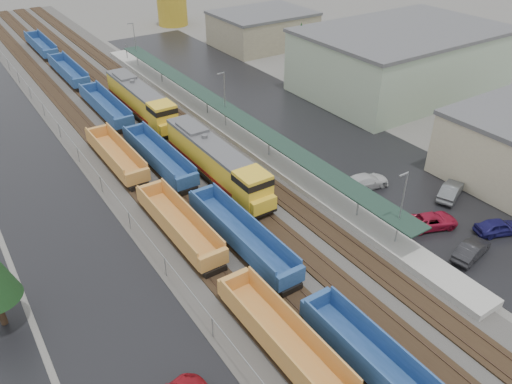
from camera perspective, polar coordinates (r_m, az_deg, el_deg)
ballast_strip at (r=72.11m, az=-14.17°, el=7.94°), size 20.00×160.00×0.08m
trackbed at (r=72.06m, az=-14.18°, el=8.02°), size 14.60×160.00×0.22m
west_parking_lot at (r=69.28m, az=-25.70°, el=4.53°), size 10.00×160.00×0.02m
east_commuter_lot at (r=72.12m, az=3.12°, el=8.88°), size 16.00×100.00×0.02m
station_platform at (r=67.03m, az=-3.48°, el=7.65°), size 3.00×80.00×8.00m
chainlink_fence at (r=67.91m, az=-21.30°, el=6.56°), size 0.08×160.04×2.02m
industrial_buildings at (r=80.03m, az=16.24°, el=13.33°), size 32.52×75.30×9.50m
tree_east at (r=81.12m, az=5.10°, el=16.35°), size 4.40×4.40×10.00m
locomotive_lead at (r=54.52m, az=-4.44°, el=3.40°), size 3.00×19.80×4.48m
locomotive_trail at (r=71.92m, az=-12.96°, el=10.08°), size 3.00×19.80×4.48m
well_string_yellow at (r=36.59m, az=3.09°, el=-16.49°), size 2.77×79.36×2.46m
well_string_blue at (r=59.07m, az=-11.09°, el=3.96°), size 2.71×123.38×2.41m
storage_tank at (r=120.89m, az=-9.54°, el=19.86°), size 6.61×6.61×6.61m
parked_car_east_a at (r=48.34m, az=23.40°, el=-6.11°), size 2.42×4.83×1.52m
parked_car_east_b at (r=50.93m, az=19.45°, el=-3.12°), size 4.01×5.56×1.41m
parked_car_east_c at (r=55.32m, az=12.40°, el=1.21°), size 3.14×5.68×1.56m
parked_car_east_d at (r=52.40m, az=25.96°, el=-3.61°), size 3.38×4.83×1.53m
parked_car_east_e at (r=56.21m, az=21.37°, el=0.13°), size 3.40×5.11×1.59m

